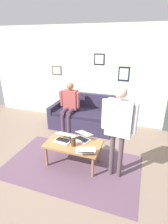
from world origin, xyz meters
The scene contains 11 objects.
ground_plane centered at (0.00, 0.00, 0.00)m, with size 7.68×7.68×0.00m, color #7D6759.
area_rug centered at (-0.10, 0.10, 0.00)m, with size 2.60×1.55×0.01m, color #5A4052.
back_wall centered at (0.00, -2.20, 1.35)m, with size 7.04×0.11×2.70m.
couch centered at (0.27, -1.63, 0.30)m, with size 1.73×0.93×0.88m.
coffee_table centered at (-0.10, 0.00, 0.41)m, with size 1.06×0.61×0.47m.
laptop_left centered at (-0.22, -0.19, 0.51)m, with size 0.40×0.39×0.14m.
laptop_center centered at (0.13, -0.03, 0.51)m, with size 0.35×0.33×0.15m.
laptop_right centered at (-0.42, 0.20, 0.51)m, with size 0.42×0.41×0.13m.
french_press centered at (-0.13, 0.08, 0.57)m, with size 0.11×0.09×0.23m.
person_standing centered at (-0.94, 0.07, 1.07)m, with size 0.59×0.22×1.67m.
person_seated centered at (0.59, -1.40, 0.73)m, with size 0.55×0.51×1.28m.
Camera 1 is at (-1.26, 2.71, 2.31)m, focal length 28.53 mm.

